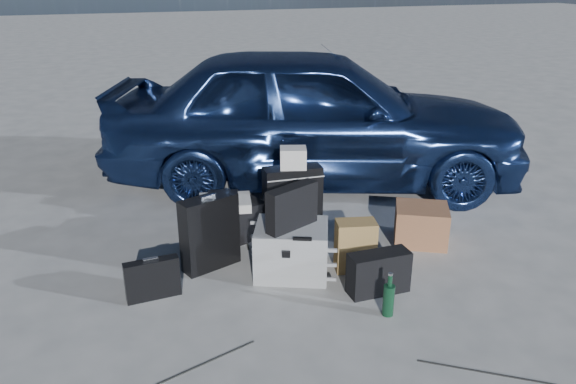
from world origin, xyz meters
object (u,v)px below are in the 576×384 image
Objects in this scene: car at (314,115)px; briefcase at (152,279)px; cardboard_box at (421,225)px; pelican_case at (292,250)px; duffel_bag at (227,224)px; suitcase_right at (293,200)px; green_bottle at (389,295)px; suitcase_left at (210,233)px.

briefcase is at bearing 153.73° from car.
cardboard_box reaches higher than briefcase.
pelican_case is 0.79m from duffel_bag.
cardboard_box is (0.33, -1.75, -0.59)m from car.
green_bottle is at bearing -80.47° from suitcase_right.
pelican_case is at bearing -48.04° from suitcase_left.
suitcase_left is 0.97× the size of suitcase_right.
duffel_bag is 1.67m from green_bottle.
pelican_case reaches higher than briefcase.
green_bottle reaches higher than briefcase.
green_bottle is (0.18, -1.48, -0.15)m from suitcase_right.
pelican_case is 1.08m from briefcase.
suitcase_left is 1.49m from green_bottle.
car reaches higher than pelican_case.
pelican_case is 0.89m from green_bottle.
suitcase_left is 0.47m from duffel_bag.
briefcase is 0.61m from suitcase_left.
suitcase_right reaches higher than green_bottle.
car is at bearing 79.73° from green_bottle.
duffel_bag is at bearing 40.68° from briefcase.
duffel_bag is at bearing 118.62° from green_bottle.
car is 6.66× the size of duffel_bag.
car is at bearing 39.59° from briefcase.
cardboard_box is (2.33, 0.16, 0.01)m from briefcase.
briefcase is 0.65× the size of suitcase_left.
pelican_case is (-0.92, -1.90, -0.56)m from car.
duffel_bag is at bearing 161.00° from cardboard_box.
suitcase_left is 1.85m from cardboard_box.
car is at bearing 63.07° from suitcase_right.
pelican_case is 1.42× the size of briefcase.
cardboard_box is at bearing -27.40° from suitcase_right.
cardboard_box is at bearing -25.19° from suitcase_left.
duffel_bag is at bearing 153.11° from car.
suitcase_right reaches higher than pelican_case.
car is 1.85m from duffel_bag.
cardboard_box is (1.61, -0.55, -0.00)m from duffel_bag.
briefcase is at bearing -148.93° from suitcase_right.
suitcase_right is at bearing 170.67° from car.
briefcase is at bearing -166.78° from suitcase_left.
suitcase_left reaches higher than briefcase.
car reaches higher than suitcase_left.
suitcase_left is at bearing 29.15° from briefcase.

